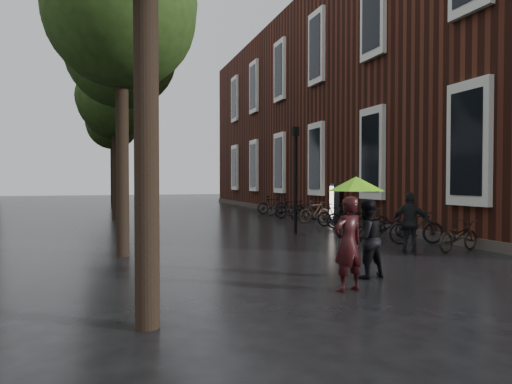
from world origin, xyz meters
name	(u,v)px	position (x,y,z in m)	size (l,w,h in m)	color
ground	(453,321)	(0.00, 0.00, 0.00)	(120.00, 120.00, 0.00)	black
brick_building	(363,114)	(10.47, 19.46, 5.99)	(10.20, 33.20, 12.00)	#38160F
street_trees	(117,80)	(-3.99, 15.91, 6.34)	(4.33, 34.03, 8.91)	black
person_burgundy	(348,244)	(-0.51, 1.95, 0.83)	(0.60, 0.40, 1.66)	black
person_black	(366,239)	(0.38, 2.80, 0.78)	(0.76, 0.59, 1.56)	black
lime_umbrella	(356,184)	(-0.11, 2.37, 1.87)	(1.05, 1.05, 1.55)	black
pedestrian_walking	(410,223)	(3.07, 5.01, 0.81)	(0.95, 0.40, 1.62)	black
parked_bicycles	(330,215)	(4.59, 12.41, 0.48)	(2.02, 15.40, 1.05)	black
ad_lightbox	(334,203)	(5.31, 13.40, 0.90)	(0.28, 1.19, 1.80)	black
lamp_post	(296,169)	(1.98, 10.08, 2.34)	(0.20, 0.20, 3.85)	black
cycle_sign	(146,178)	(-2.60, 17.97, 2.04)	(0.16, 0.56, 3.09)	#262628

